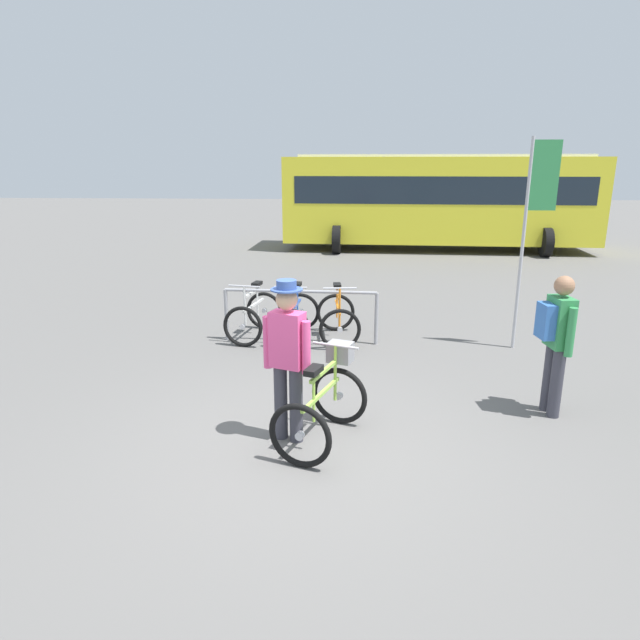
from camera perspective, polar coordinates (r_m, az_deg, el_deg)
The scene contains 10 objects.
ground_plane at distance 5.83m, azimuth -1.62°, elevation -13.16°, with size 80.00×80.00×0.00m, color #605E5B.
bike_rack_rail at distance 8.90m, azimuth -2.05°, elevation 1.64°, with size 2.51×0.16×0.88m.
racked_bike_white at distance 9.28m, azimuth -6.82°, elevation 0.41°, with size 0.85×1.21×0.97m.
racked_bike_blue at distance 9.16m, azimuth -2.53°, elevation 0.29°, with size 0.75×1.16×0.97m.
racked_bike_orange at distance 9.09m, azimuth 1.84°, elevation 0.18°, with size 0.76×1.14×0.97m.
featured_bicycle at distance 5.82m, azimuth 0.46°, elevation -8.32°, with size 0.99×1.26×0.97m.
person_with_featured_bike at distance 5.65m, azimuth -3.37°, elevation -3.61°, with size 0.50×0.32×1.72m.
pedestrian_with_backpack at distance 6.79m, azimuth 23.18°, elevation -1.61°, with size 0.36×0.53×1.64m.
bus_distant at distance 19.09m, azimuth 12.05°, elevation 12.32°, with size 10.10×3.68×3.08m.
banner_flag at distance 8.94m, azimuth 21.35°, elevation 11.00°, with size 0.45×0.05×3.20m.
Camera 1 is at (0.46, -5.07, 2.84)m, focal length 31.04 mm.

